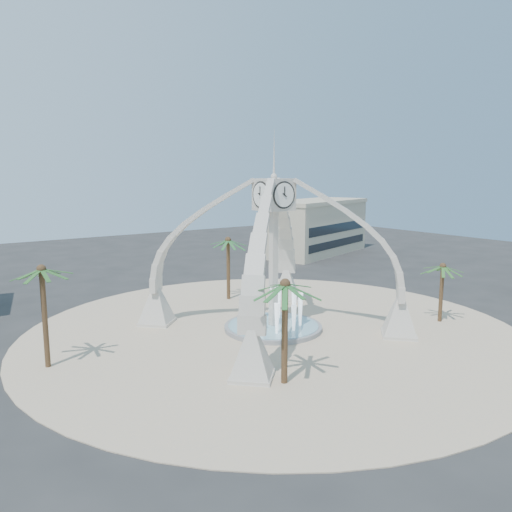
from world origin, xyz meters
TOP-DOWN VIEW (x-y plane):
  - ground at (0.00, 0.00)m, footprint 140.00×140.00m
  - plaza at (0.00, 0.00)m, footprint 40.00×40.00m
  - clock_tower at (-0.00, -0.00)m, footprint 17.94×17.94m
  - fountain at (0.00, 0.00)m, footprint 8.00×8.00m
  - building_ne at (30.00, 28.00)m, footprint 21.87×14.17m
  - palm_east at (13.12, -6.57)m, footprint 4.07×4.07m
  - palm_west at (-17.02, 2.22)m, footprint 4.21×4.21m
  - palm_north at (2.45, 10.70)m, footprint 4.55×4.55m
  - palm_south at (-5.90, -8.84)m, footprint 4.37×4.37m

SIDE VIEW (x-z plane):
  - ground at x=0.00m, z-range 0.00..0.00m
  - plaza at x=0.00m, z-range 0.00..0.06m
  - fountain at x=0.00m, z-range -1.52..2.10m
  - building_ne at x=30.00m, z-range 0.01..8.61m
  - palm_east at x=13.12m, z-range 2.06..7.62m
  - palm_north at x=2.45m, z-range 2.60..9.45m
  - palm_south at x=-5.90m, z-range 2.62..9.60m
  - clock_tower at x=0.00m, z-range -1.66..14.64m
  - palm_west at x=-17.02m, z-range 2.83..10.16m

